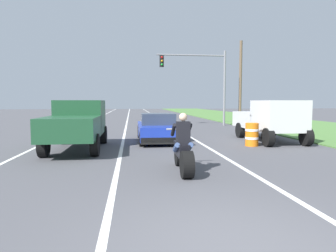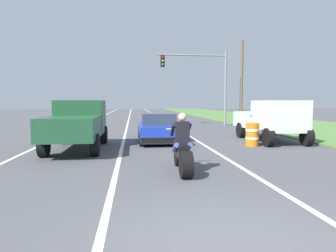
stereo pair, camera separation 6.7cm
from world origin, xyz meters
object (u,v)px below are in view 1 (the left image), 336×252
(pickup_truck_left_lane_dark_green, at_px, (77,122))
(construction_barrel_nearest, at_px, (252,134))
(motorcycle_with_rider, at_px, (183,151))
(sports_car_blue, at_px, (157,128))
(pickup_truck_right_shoulder_white, at_px, (270,119))
(traffic_light_mast_near, at_px, (203,75))

(pickup_truck_left_lane_dark_green, distance_m, construction_barrel_nearest, 7.37)
(motorcycle_with_rider, distance_m, sports_car_blue, 6.61)
(pickup_truck_left_lane_dark_green, height_order, construction_barrel_nearest, pickup_truck_left_lane_dark_green)
(pickup_truck_right_shoulder_white, xyz_separation_m, traffic_light_mast_near, (-0.94, 9.98, 2.95))
(pickup_truck_left_lane_dark_green, xyz_separation_m, construction_barrel_nearest, (7.35, 0.11, -0.60))
(sports_car_blue, distance_m, traffic_light_mast_near, 10.97)
(construction_barrel_nearest, bearing_deg, pickup_truck_right_shoulder_white, 44.27)
(pickup_truck_right_shoulder_white, bearing_deg, motorcycle_with_rider, -131.26)
(traffic_light_mast_near, distance_m, construction_barrel_nearest, 11.97)
(traffic_light_mast_near, bearing_deg, pickup_truck_left_lane_dark_green, -124.35)
(motorcycle_with_rider, height_order, construction_barrel_nearest, motorcycle_with_rider)
(pickup_truck_left_lane_dark_green, xyz_separation_m, pickup_truck_right_shoulder_white, (8.82, 1.55, 0.00))
(pickup_truck_left_lane_dark_green, distance_m, traffic_light_mast_near, 14.27)
(sports_car_blue, relative_size, pickup_truck_left_lane_dark_green, 0.90)
(sports_car_blue, distance_m, pickup_truck_left_lane_dark_green, 4.04)
(pickup_truck_left_lane_dark_green, height_order, pickup_truck_right_shoulder_white, same)
(sports_car_blue, xyz_separation_m, construction_barrel_nearest, (3.94, -2.01, -0.13))
(sports_car_blue, height_order, pickup_truck_right_shoulder_white, pickup_truck_right_shoulder_white)
(traffic_light_mast_near, height_order, construction_barrel_nearest, traffic_light_mast_near)
(sports_car_blue, bearing_deg, motorcycle_with_rider, -88.96)
(pickup_truck_left_lane_dark_green, relative_size, construction_barrel_nearest, 4.80)
(motorcycle_with_rider, xyz_separation_m, construction_barrel_nearest, (3.82, 4.60, -0.09))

